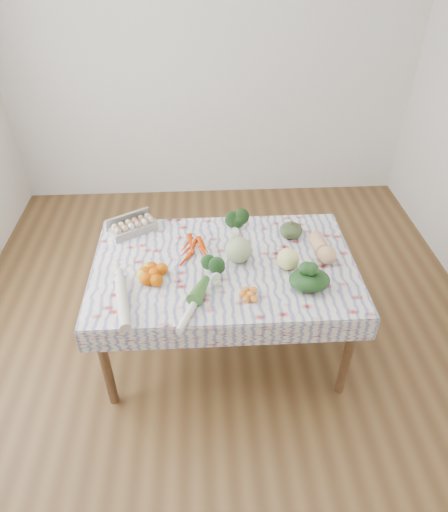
{
  "coord_description": "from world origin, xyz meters",
  "views": [
    {
      "loc": [
        -0.13,
        -2.24,
        2.57
      ],
      "look_at": [
        0.0,
        0.0,
        0.82
      ],
      "focal_mm": 32.0,
      "sensor_mm": 36.0,
      "label": 1
    }
  ],
  "objects_px": {
    "egg_carton": "(134,228)",
    "cabbage": "(238,250)",
    "kabocha_squash": "(291,230)",
    "dining_table": "(224,273)",
    "butternut_squash": "(323,247)",
    "grapefruit": "(288,259)"
  },
  "relations": [
    {
      "from": "egg_carton",
      "to": "butternut_squash",
      "type": "distance_m",
      "value": 1.28
    },
    {
      "from": "egg_carton",
      "to": "cabbage",
      "type": "height_order",
      "value": "cabbage"
    },
    {
      "from": "dining_table",
      "to": "grapefruit",
      "type": "xyz_separation_m",
      "value": [
        0.39,
        -0.07,
        0.15
      ]
    },
    {
      "from": "egg_carton",
      "to": "butternut_squash",
      "type": "relative_size",
      "value": 1.18
    },
    {
      "from": "cabbage",
      "to": "butternut_squash",
      "type": "distance_m",
      "value": 0.54
    },
    {
      "from": "kabocha_squash",
      "to": "butternut_squash",
      "type": "height_order",
      "value": "butternut_squash"
    },
    {
      "from": "grapefruit",
      "to": "butternut_squash",
      "type": "bearing_deg",
      "value": 25.59
    },
    {
      "from": "cabbage",
      "to": "grapefruit",
      "type": "height_order",
      "value": "cabbage"
    },
    {
      "from": "cabbage",
      "to": "butternut_squash",
      "type": "relative_size",
      "value": 0.63
    },
    {
      "from": "kabocha_squash",
      "to": "butternut_squash",
      "type": "distance_m",
      "value": 0.27
    },
    {
      "from": "egg_carton",
      "to": "cabbage",
      "type": "relative_size",
      "value": 1.88
    },
    {
      "from": "dining_table",
      "to": "cabbage",
      "type": "bearing_deg",
      "value": 14.6
    },
    {
      "from": "dining_table",
      "to": "grapefruit",
      "type": "distance_m",
      "value": 0.43
    },
    {
      "from": "kabocha_squash",
      "to": "grapefruit",
      "type": "xyz_separation_m",
      "value": [
        -0.08,
        -0.33,
        0.02
      ]
    },
    {
      "from": "egg_carton",
      "to": "cabbage",
      "type": "xyz_separation_m",
      "value": [
        0.69,
        -0.35,
        0.04
      ]
    },
    {
      "from": "dining_table",
      "to": "kabocha_squash",
      "type": "xyz_separation_m",
      "value": [
        0.47,
        0.27,
        0.13
      ]
    },
    {
      "from": "egg_carton",
      "to": "kabocha_squash",
      "type": "xyz_separation_m",
      "value": [
        1.07,
        -0.1,
        0.01
      ]
    },
    {
      "from": "cabbage",
      "to": "grapefruit",
      "type": "xyz_separation_m",
      "value": [
        0.3,
        -0.09,
        -0.02
      ]
    },
    {
      "from": "egg_carton",
      "to": "kabocha_squash",
      "type": "distance_m",
      "value": 1.07
    },
    {
      "from": "dining_table",
      "to": "butternut_squash",
      "type": "xyz_separation_m",
      "value": [
        0.63,
        0.05,
        0.15
      ]
    },
    {
      "from": "egg_carton",
      "to": "butternut_squash",
      "type": "xyz_separation_m",
      "value": [
        1.23,
        -0.32,
        0.02
      ]
    },
    {
      "from": "egg_carton",
      "to": "grapefruit",
      "type": "xyz_separation_m",
      "value": [
        0.99,
        -0.44,
        0.03
      ]
    }
  ]
}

